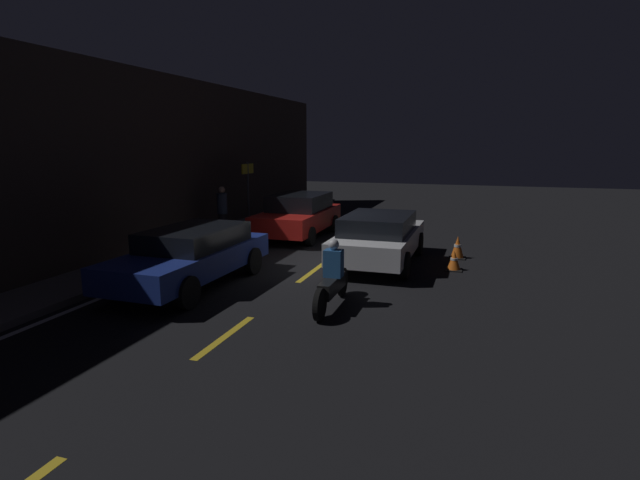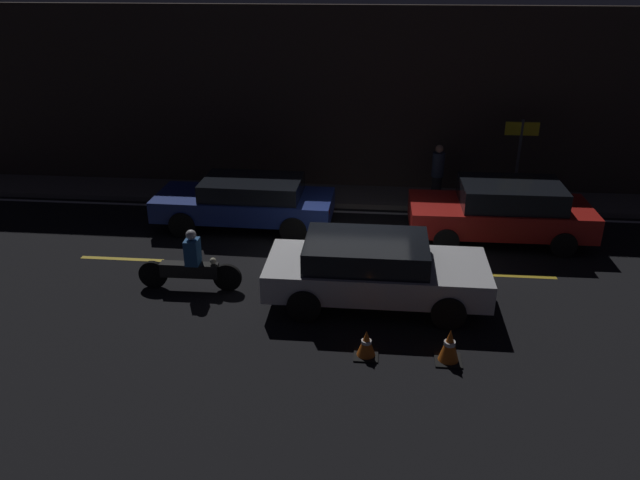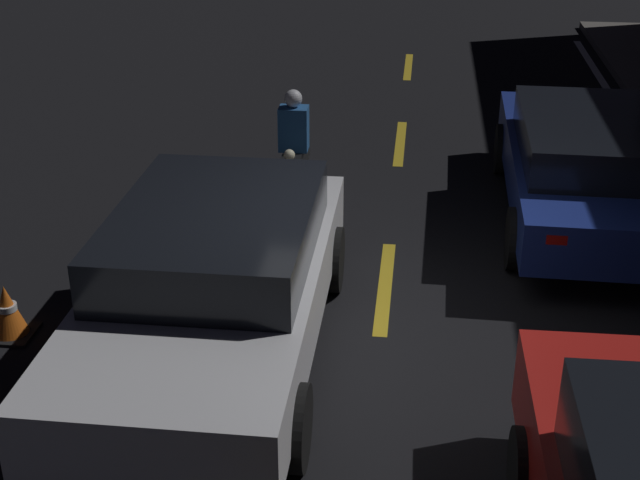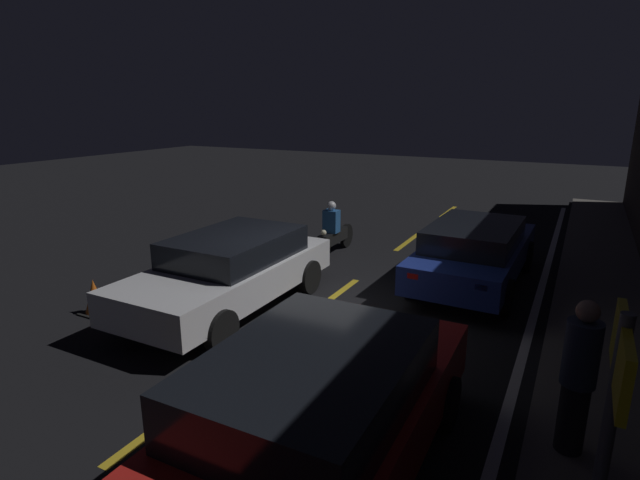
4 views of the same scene
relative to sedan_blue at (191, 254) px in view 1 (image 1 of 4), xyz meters
name	(u,v)px [view 1 (image 1 of 4)]	position (x,y,z in m)	size (l,w,h in m)	color
ground_plane	(323,264)	(2.94, -2.24, -0.73)	(56.00, 56.00, 0.00)	black
raised_curb	(177,250)	(2.94, 2.39, -0.66)	(28.00, 1.65, 0.15)	#605B56
building_front	(144,162)	(2.94, 3.37, 1.95)	(28.00, 0.30, 5.36)	#382D28
lane_dash_b	(225,336)	(-2.56, -2.24, -0.73)	(2.00, 0.14, 0.01)	gold
lane_dash_c	(312,272)	(1.94, -2.24, -0.73)	(2.00, 0.14, 0.01)	gold
lane_dash_d	(355,240)	(6.44, -2.24, -0.73)	(2.00, 0.14, 0.01)	gold
lane_dash_e	(381,221)	(10.94, -2.24, -0.73)	(2.00, 0.14, 0.01)	gold
lane_solid_kerb	(209,255)	(2.94, 1.32, -0.73)	(25.20, 0.14, 0.01)	silver
sedan_blue	(191,254)	(0.00, 0.00, 0.00)	(4.62, 1.99, 1.33)	navy
sedan_white	(379,237)	(3.38, -3.68, 0.02)	(4.46, 2.01, 1.37)	silver
taxi_red	(298,214)	(6.50, -0.18, 0.05)	(4.45, 2.08, 1.49)	red
motorcycle	(332,280)	(-0.50, -3.52, -0.17)	(2.23, 0.36, 1.38)	black
traffic_cone_near	(454,261)	(3.30, -5.67, -0.48)	(0.44, 0.44, 0.52)	black
traffic_cone_mid	(458,247)	(4.74, -5.68, -0.42)	(0.47, 0.47, 0.64)	black
pedestrian	(222,211)	(5.05, 1.99, 0.26)	(0.34, 0.34, 1.67)	black
shop_sign	(248,181)	(7.23, 2.10, 1.10)	(0.90, 0.08, 2.40)	#4C4C51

